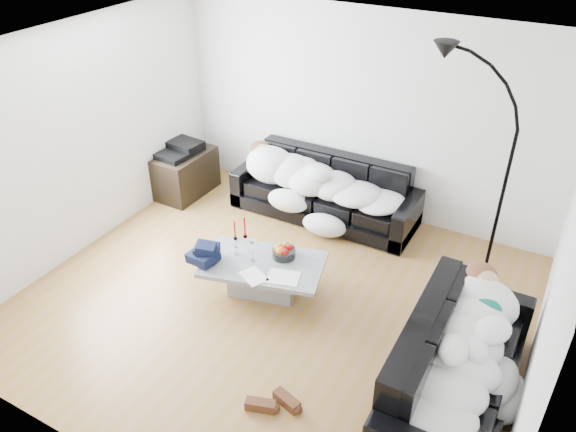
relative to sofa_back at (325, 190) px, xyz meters
The scene contains 24 objects.
ground 1.86m from the sofa_back, 80.92° to the right, with size 5.00×5.00×0.00m, color olive.
wall_back 1.06m from the sofa_back, 57.86° to the left, with size 5.00×0.02×2.60m, color silver.
wall_left 2.99m from the sofa_back, 140.98° to the right, with size 0.02×4.50×2.60m, color silver.
wall_right 3.44m from the sofa_back, 32.77° to the right, with size 0.02×4.50×2.60m, color silver.
ceiling 2.86m from the sofa_back, 80.92° to the right, with size 5.00×5.00×0.00m, color white.
sofa_back is the anchor object (origin of this frame).
sofa_right 3.14m from the sofa_back, 43.63° to the right, with size 2.06×0.88×0.84m, color black.
sleeper_back 0.24m from the sofa_back, 90.00° to the right, with size 2.03×0.70×0.41m, color white, non-canonical shape.
sleeper_right 3.15m from the sofa_back, 43.63° to the right, with size 1.77×0.75×0.43m, color white, non-canonical shape.
teal_cushion 2.71m from the sofa_back, 34.64° to the right, with size 0.36×0.30×0.20m, color #0D5B4C.
coffee_table 1.70m from the sofa_back, 86.83° to the right, with size 1.27×0.74×0.37m, color #939699.
fruit_bowl 1.51m from the sofa_back, 81.04° to the right, with size 0.25×0.25×0.15m, color white.
wine_glass_a 1.57m from the sofa_back, 94.48° to the right, with size 0.07×0.07×0.17m, color white.
wine_glass_b 1.71m from the sofa_back, 97.92° to the right, with size 0.07×0.07×0.16m, color white.
wine_glass_c 1.72m from the sofa_back, 90.69° to the right, with size 0.06×0.06×0.15m, color white.
candle_left 1.52m from the sofa_back, 105.37° to the right, with size 0.04×0.04×0.23m, color maroon.
candle_right 1.42m from the sofa_back, 103.37° to the right, with size 0.05×0.05×0.26m, color maroon.
newspaper_a 1.85m from the sofa_back, 77.37° to the right, with size 0.32×0.25×0.01m, color silver.
newspaper_b 1.94m from the sofa_back, 86.11° to the right, with size 0.29×0.21×0.01m, color silver.
navy_jacket 1.98m from the sofa_back, 102.48° to the right, with size 0.32×0.27×0.16m, color black, non-canonical shape.
shoes 3.15m from the sofa_back, 72.16° to the right, with size 0.44×0.32×0.10m, color #472311, non-canonical shape.
av_cabinet 2.03m from the sofa_back, 169.46° to the right, with size 0.60×0.88×0.60m, color black.
stereo 2.04m from the sofa_back, 169.46° to the right, with size 0.44×0.34×0.13m, color black.
floor_lamp 2.32m from the sofa_back, 12.14° to the right, with size 0.82×0.33×2.25m, color black, non-canonical shape.
Camera 1 is at (2.33, -3.92, 3.93)m, focal length 35.00 mm.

